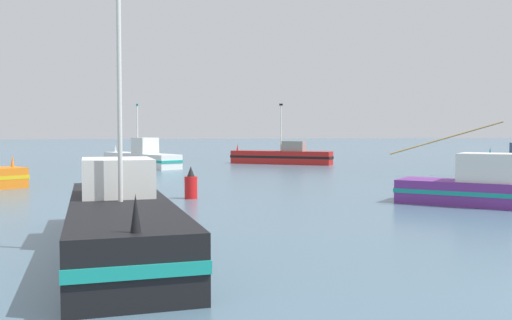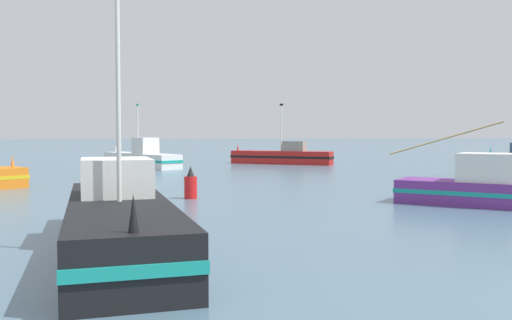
# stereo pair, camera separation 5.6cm
# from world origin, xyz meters

# --- Properties ---
(fishing_boat_red) EXTENTS (9.25, 7.86, 6.08)m
(fishing_boat_red) POSITION_xyz_m (8.44, 46.44, 0.78)
(fishing_boat_red) COLOR red
(fishing_boat_red) RESTS_ON ground
(fishing_boat_purple) EXTENTS (7.43, 7.68, 7.62)m
(fishing_boat_purple) POSITION_xyz_m (6.93, 13.11, 0.76)
(fishing_boat_purple) COLOR #6B2D84
(fishing_boat_purple) RESTS_ON ground
(fishing_boat_black) EXTENTS (2.76, 11.25, 7.81)m
(fishing_boat_black) POSITION_xyz_m (-8.83, 8.44, 0.81)
(fishing_boat_black) COLOR black
(fishing_boat_black) RESTS_ON ground
(fishing_boat_white) EXTENTS (6.51, 10.70, 5.82)m
(fishing_boat_white) POSITION_xyz_m (-5.57, 45.20, 0.83)
(fishing_boat_white) COLOR white
(fishing_boat_white) RESTS_ON ground
(channel_buoy) EXTENTS (0.60, 0.60, 1.55)m
(channel_buoy) POSITION_xyz_m (-5.13, 19.47, 0.64)
(channel_buoy) COLOR red
(channel_buoy) RESTS_ON ground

